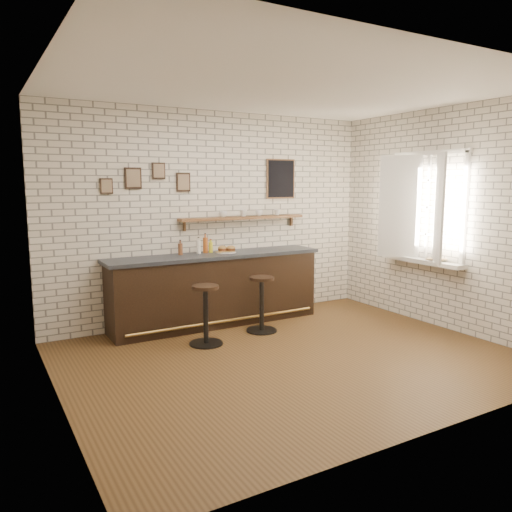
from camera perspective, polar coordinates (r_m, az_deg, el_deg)
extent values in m
plane|color=brown|center=(5.86, 4.13, -11.51)|extent=(5.00, 5.00, 0.00)
cube|color=black|center=(7.08, -4.59, -3.98)|extent=(3.00, 0.58, 0.96)
cube|color=#2D333A|center=(6.99, -4.64, 0.07)|extent=(3.10, 0.62, 0.05)
cylinder|color=olive|center=(6.89, -3.41, -7.40)|extent=(2.79, 0.04, 0.04)
cylinder|color=white|center=(7.08, -3.45, 0.44)|extent=(0.28, 0.28, 0.01)
cylinder|color=#E2B34F|center=(7.14, -3.09, 0.56)|extent=(0.05, 0.05, 0.00)
cylinder|color=#E2B34F|center=(7.07, -3.19, 0.49)|extent=(0.05, 0.05, 0.00)
cylinder|color=#E2B34F|center=(7.09, -4.44, 0.50)|extent=(0.06, 0.06, 0.00)
cylinder|color=#E2B34F|center=(7.14, -3.32, 0.56)|extent=(0.06, 0.06, 0.00)
cylinder|color=#E2B34F|center=(6.98, -4.15, 0.38)|extent=(0.06, 0.06, 0.00)
cylinder|color=#E2B34F|center=(7.11, -3.06, 0.54)|extent=(0.04, 0.04, 0.00)
cylinder|color=#E2B34F|center=(7.04, -3.30, 0.45)|extent=(0.05, 0.05, 0.00)
cylinder|color=#E2B34F|center=(6.97, -4.08, 0.37)|extent=(0.04, 0.04, 0.00)
cylinder|color=#E2B34F|center=(7.03, -4.57, 0.43)|extent=(0.05, 0.05, 0.00)
cylinder|color=#E2B34F|center=(7.06, -2.99, 0.47)|extent=(0.06, 0.06, 0.00)
cylinder|color=#E2B34F|center=(7.05, -4.29, 0.46)|extent=(0.04, 0.04, 0.00)
cylinder|color=#E2B34F|center=(7.08, -3.18, 0.50)|extent=(0.05, 0.05, 0.00)
cylinder|color=#E2B34F|center=(7.13, -3.08, 0.56)|extent=(0.05, 0.05, 0.00)
cylinder|color=brown|center=(6.92, -8.63, 0.79)|extent=(0.06, 0.06, 0.16)
cylinder|color=brown|center=(6.91, -8.65, 1.58)|extent=(0.02, 0.02, 0.03)
cylinder|color=black|center=(6.90, -8.66, 1.78)|extent=(0.03, 0.03, 0.01)
cylinder|color=silver|center=(7.02, -6.58, 1.02)|extent=(0.06, 0.06, 0.18)
cylinder|color=silver|center=(7.01, -6.59, 1.90)|extent=(0.02, 0.02, 0.04)
cylinder|color=black|center=(7.00, -6.59, 2.11)|extent=(0.02, 0.02, 0.01)
cylinder|color=#AC511B|center=(7.06, -5.80, 1.23)|extent=(0.07, 0.07, 0.22)
cylinder|color=#AC511B|center=(7.04, -5.82, 2.32)|extent=(0.02, 0.02, 0.05)
cylinder|color=black|center=(7.04, -5.82, 2.56)|extent=(0.03, 0.03, 0.01)
cylinder|color=yellow|center=(7.10, -5.19, 1.00)|extent=(0.06, 0.06, 0.15)
cylinder|color=yellow|center=(7.09, -5.20, 1.71)|extent=(0.03, 0.03, 0.03)
cylinder|color=maroon|center=(7.08, -5.20, 1.88)|extent=(0.03, 0.03, 0.01)
cylinder|color=black|center=(6.33, -5.71, -9.91)|extent=(0.42, 0.42, 0.02)
cylinder|color=black|center=(6.23, -5.76, -6.82)|extent=(0.06, 0.06, 0.69)
cylinder|color=black|center=(6.14, -5.81, -3.54)|extent=(0.34, 0.34, 0.04)
cylinder|color=black|center=(6.83, 0.66, -8.48)|extent=(0.42, 0.42, 0.02)
cylinder|color=black|center=(6.74, 0.66, -5.61)|extent=(0.06, 0.06, 0.69)
cylinder|color=black|center=(6.66, 0.67, -2.57)|extent=(0.43, 0.43, 0.04)
cube|color=brown|center=(7.36, -1.46, 4.39)|extent=(2.00, 0.18, 0.04)
cube|color=brown|center=(7.05, -8.18, 3.48)|extent=(0.03, 0.04, 0.16)
cube|color=brown|center=(7.90, 4.06, 4.06)|extent=(0.03, 0.04, 0.16)
imported|color=white|center=(7.21, -3.77, 4.80)|extent=(0.12, 0.12, 0.09)
imported|color=white|center=(7.36, -1.44, 4.93)|extent=(0.15, 0.15, 0.10)
imported|color=white|center=(7.49, 0.37, 4.94)|extent=(0.13, 0.13, 0.09)
imported|color=white|center=(7.66, 2.43, 5.02)|extent=(0.12, 0.12, 0.09)
cube|color=black|center=(6.81, -13.87, 8.62)|extent=(0.22, 0.02, 0.28)
cube|color=black|center=(6.92, -11.07, 9.53)|extent=(0.18, 0.02, 0.22)
cube|color=black|center=(7.04, -8.32, 8.35)|extent=(0.20, 0.02, 0.26)
cube|color=black|center=(6.72, -16.73, 7.67)|extent=(0.16, 0.02, 0.20)
cube|color=black|center=(7.77, 2.84, 8.79)|extent=(0.46, 0.02, 0.56)
cube|color=white|center=(7.42, 18.42, -0.52)|extent=(0.20, 1.35, 0.06)
cube|color=white|center=(7.40, 19.33, 11.07)|extent=(0.05, 1.30, 0.06)
cube|color=white|center=(7.47, 18.78, -0.48)|extent=(0.05, 1.30, 0.06)
cube|color=white|center=(7.02, 22.75, 4.94)|extent=(0.05, 0.06, 1.50)
cube|color=white|center=(7.81, 15.73, 5.55)|extent=(0.05, 0.06, 1.50)
cube|color=white|center=(7.09, 20.08, 5.11)|extent=(0.40, 0.46, 1.46)
cube|color=white|center=(7.49, 16.56, 5.41)|extent=(0.40, 0.46, 1.46)
imported|color=tan|center=(7.25, 19.66, -0.45)|extent=(0.25, 0.28, 0.02)
imported|color=tan|center=(7.26, 19.60, -0.29)|extent=(0.27, 0.28, 0.02)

